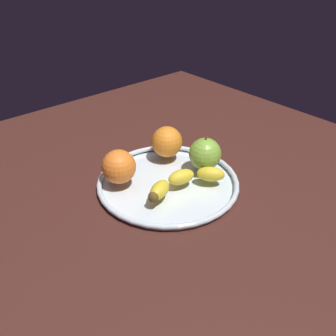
{
  "coord_description": "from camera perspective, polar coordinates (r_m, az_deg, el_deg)",
  "views": [
    {
      "loc": [
        45.43,
        52.01,
        49.05
      ],
      "look_at": [
        0.0,
        0.0,
        4.8
      ],
      "focal_mm": 38.17,
      "sensor_mm": 36.0,
      "label": 1
    }
  ],
  "objects": [
    {
      "name": "fruit_bowl",
      "position": [
        0.84,
        0.0,
        -2.23
      ],
      "size": [
        33.29,
        33.29,
        1.8
      ],
      "color": "silver",
      "rests_on": "ground_plane"
    },
    {
      "name": "banana",
      "position": [
        0.8,
        2.4,
        -2.07
      ],
      "size": [
        20.31,
        9.56,
        3.43
      ],
      "rotation": [
        0.0,
        0.0,
        -0.23
      ],
      "color": "yellow",
      "rests_on": "fruit_bowl"
    },
    {
      "name": "orange_front_left",
      "position": [
        0.91,
        -0.18,
        4.21
      ],
      "size": [
        7.9,
        7.9,
        7.9
      ],
      "primitive_type": "sphere",
      "color": "orange",
      "rests_on": "fruit_bowl"
    },
    {
      "name": "apple",
      "position": [
        0.86,
        5.93,
        2.26
      ],
      "size": [
        7.83,
        7.83,
        8.63
      ],
      "color": "#83B73B",
      "rests_on": "fruit_bowl"
    },
    {
      "name": "orange_center",
      "position": [
        0.82,
        -7.85,
        0.22
      ],
      "size": [
        7.85,
        7.85,
        7.85
      ],
      "primitive_type": "sphere",
      "color": "orange",
      "rests_on": "fruit_bowl"
    },
    {
      "name": "ground_plane",
      "position": [
        0.86,
        0.0,
        -3.82
      ],
      "size": [
        124.11,
        124.11,
        4.0
      ],
      "primitive_type": "cube",
      "color": "#422019"
    }
  ]
}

